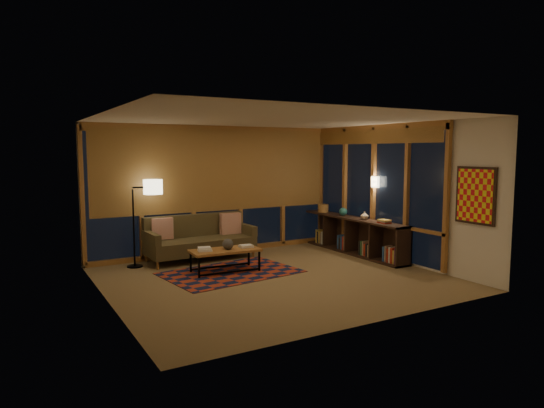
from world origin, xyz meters
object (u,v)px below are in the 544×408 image
coffee_table (225,261)px  floor_lamp (134,224)px  bookshelf (352,235)px  sofa (201,238)px

coffee_table → floor_lamp: (-1.32, 1.20, 0.62)m
coffee_table → floor_lamp: 1.89m
floor_lamp → bookshelf: bearing=-11.6°
coffee_table → floor_lamp: size_ratio=0.75×
floor_lamp → bookshelf: floor_lamp is taller
floor_lamp → bookshelf: size_ratio=0.53×
sofa → coffee_table: 1.19m
sofa → bookshelf: 3.21m
floor_lamp → bookshelf: (4.36, -1.03, -0.44)m
coffee_table → floor_lamp: floor_lamp is taller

